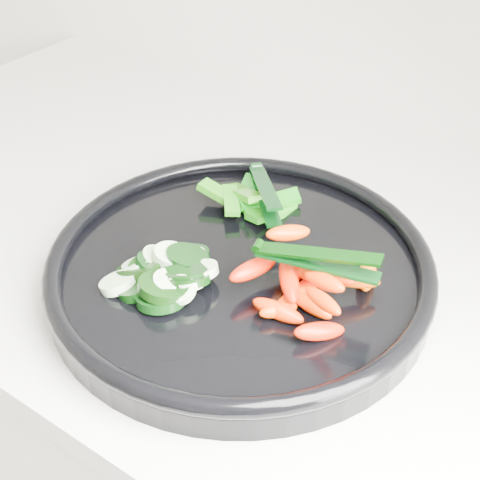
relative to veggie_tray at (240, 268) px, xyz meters
The scene contains 6 objects.
veggie_tray is the anchor object (origin of this frame).
cucumber_pile 0.08m from the veggie_tray, 127.63° to the right, with size 0.11×0.11×0.04m.
carrot_pile 0.08m from the veggie_tray, ahead, with size 0.12×0.14×0.05m.
pepper_pile 0.10m from the veggie_tray, 116.68° to the left, with size 0.10×0.10×0.04m.
tong_carrot 0.10m from the veggie_tray, ahead, with size 0.11×0.04×0.02m.
tong_pepper 0.10m from the veggie_tray, 109.44° to the left, with size 0.09×0.09×0.02m.
Camera 1 is at (-0.09, 1.20, 1.37)m, focal length 50.00 mm.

